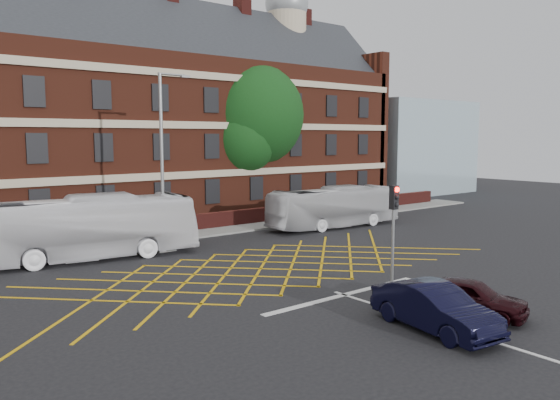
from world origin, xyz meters
TOP-DOWN VIEW (x-y plane):
  - ground at (0.00, 0.00)m, footprint 120.00×120.00m
  - victorian_building at (0.25, 22.00)m, footprint 51.00×12.17m
  - boundary_wall at (0.00, 13.00)m, footprint 56.00×0.50m
  - far_pavement at (0.00, 12.00)m, footprint 60.00×3.00m
  - glass_block at (34.00, 21.00)m, footprint 14.00×10.00m
  - box_junction_hatching at (0.00, 2.00)m, footprint 8.22×8.22m
  - stop_line at (0.00, -3.50)m, footprint 8.00×0.30m
  - centre_line at (0.00, -10.00)m, footprint 0.15×14.00m
  - bus_left at (-5.99, 9.11)m, footprint 11.96×4.42m
  - bus_right at (11.03, 8.36)m, footprint 10.15×3.09m
  - car_navy at (-0.55, -8.06)m, footprint 2.21×4.69m
  - car_maroon at (1.65, -7.93)m, footprint 2.55×4.13m
  - deciduous_tree at (10.94, 17.95)m, footprint 8.52×8.51m
  - traffic_light_near at (1.87, -4.32)m, footprint 0.70×0.70m
  - street_lamp at (-1.55, 8.66)m, footprint 2.25×1.00m
  - utility_cabinet at (0.21, -5.95)m, footprint 0.50×0.44m

SIDE VIEW (x-z plane):
  - ground at x=0.00m, z-range 0.00..0.00m
  - box_junction_hatching at x=0.00m, z-range 0.00..0.02m
  - stop_line at x=0.00m, z-range 0.00..0.02m
  - centre_line at x=0.00m, z-range 0.00..0.02m
  - far_pavement at x=0.00m, z-range 0.00..0.12m
  - utility_cabinet at x=0.21m, z-range 0.00..0.88m
  - boundary_wall at x=0.00m, z-range 0.00..1.10m
  - car_maroon at x=1.65m, z-range 0.00..1.31m
  - car_navy at x=-0.55m, z-range 0.00..1.48m
  - bus_right at x=11.03m, z-range 0.00..2.79m
  - bus_left at x=-5.99m, z-range 0.00..3.25m
  - traffic_light_near at x=1.87m, z-range -0.37..3.90m
  - street_lamp at x=-1.55m, z-range -1.44..8.11m
  - glass_block at x=34.00m, z-range 0.00..10.00m
  - deciduous_tree at x=10.94m, z-range 1.23..13.40m
  - victorian_building at x=0.25m, z-range -2.36..18.04m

